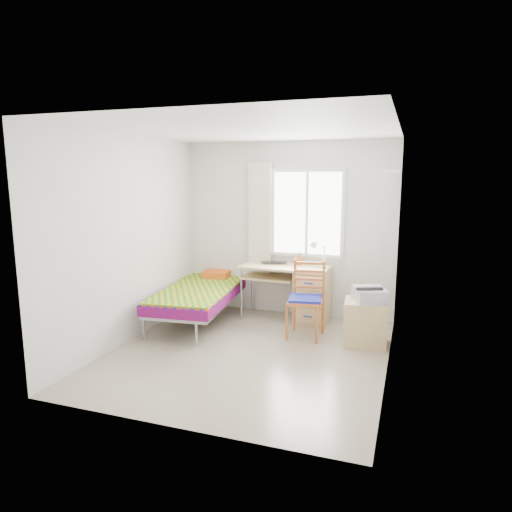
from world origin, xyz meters
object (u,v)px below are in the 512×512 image
(cabinet, at_px, (365,323))
(chair, at_px, (307,295))
(printer, at_px, (370,294))
(bed, at_px, (202,292))
(desk, at_px, (308,292))

(cabinet, bearing_deg, chair, 169.69)
(printer, bearing_deg, chair, 153.09)
(bed, height_order, chair, chair)
(desk, bearing_deg, chair, -76.52)
(bed, relative_size, chair, 2.08)
(cabinet, bearing_deg, printer, -24.10)
(chair, bearing_deg, cabinet, -13.39)
(bed, xyz_separation_m, printer, (2.39, -0.22, 0.23))
(desk, distance_m, chair, 0.65)
(cabinet, xyz_separation_m, printer, (0.05, -0.01, 0.37))
(desk, relative_size, cabinet, 2.29)
(desk, xyz_separation_m, cabinet, (0.89, -0.68, -0.15))
(printer, bearing_deg, bed, 152.62)
(cabinet, height_order, printer, printer)
(bed, relative_size, printer, 4.01)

